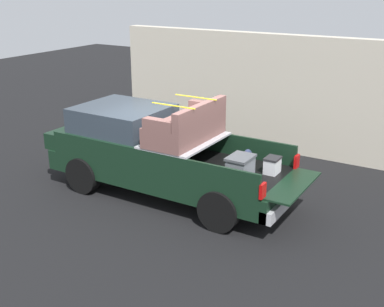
{
  "coord_description": "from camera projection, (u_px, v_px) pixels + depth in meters",
  "views": [
    {
      "loc": [
        -5.71,
        8.42,
        4.61
      ],
      "look_at": [
        -0.6,
        0.0,
        1.1
      ],
      "focal_mm": 45.87,
      "sensor_mm": 36.0,
      "label": 1
    }
  ],
  "objects": [
    {
      "name": "ground_plane",
      "position": [
        169.0,
        194.0,
        11.12
      ],
      "size": [
        40.0,
        40.0,
        0.0
      ],
      "primitive_type": "plane",
      "color": "black"
    },
    {
      "name": "pickup_truck",
      "position": [
        155.0,
        151.0,
        10.97
      ],
      "size": [
        6.05,
        2.06,
        2.23
      ],
      "color": "black",
      "rests_on": "ground_plane"
    },
    {
      "name": "building_facade",
      "position": [
        277.0,
        93.0,
        13.62
      ],
      "size": [
        9.9,
        0.36,
        3.23
      ],
      "primitive_type": "cube",
      "color": "beige",
      "rests_on": "ground_plane"
    }
  ]
}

